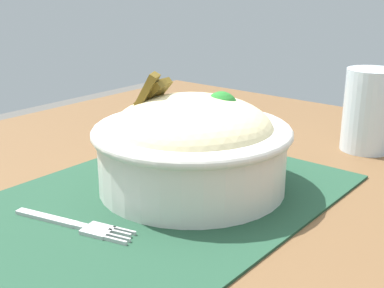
{
  "coord_description": "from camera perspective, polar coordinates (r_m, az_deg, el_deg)",
  "views": [
    {
      "loc": [
        0.35,
        0.31,
        0.94
      ],
      "look_at": [
        -0.05,
        -0.02,
        0.77
      ],
      "focal_mm": 47.36,
      "sensor_mm": 36.0,
      "label": 1
    }
  ],
  "objects": [
    {
      "name": "bowl",
      "position": [
        0.55,
        0.0,
        0.08
      ],
      "size": [
        0.22,
        0.22,
        0.13
      ],
      "color": "silver",
      "rests_on": "placemat"
    },
    {
      "name": "fork",
      "position": [
        0.49,
        -12.7,
        -8.94
      ],
      "size": [
        0.05,
        0.13,
        0.0
      ],
      "color": "#B9B9B9",
      "rests_on": "placemat"
    },
    {
      "name": "placemat",
      "position": [
        0.53,
        -3.97,
        -6.36
      ],
      "size": [
        0.41,
        0.3,
        0.0
      ],
      "primitive_type": "cube",
      "rotation": [
        0.0,
        0.0,
        -0.0
      ],
      "color": "#1E422D",
      "rests_on": "table"
    },
    {
      "name": "table",
      "position": [
        0.56,
        -1.69,
        -14.44
      ],
      "size": [
        1.03,
        0.89,
        0.71
      ],
      "color": "brown",
      "rests_on": "ground_plane"
    },
    {
      "name": "drinking_glass",
      "position": [
        0.72,
        19.23,
        3.04
      ],
      "size": [
        0.07,
        0.07,
        0.11
      ],
      "color": "silver",
      "rests_on": "table"
    }
  ]
}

